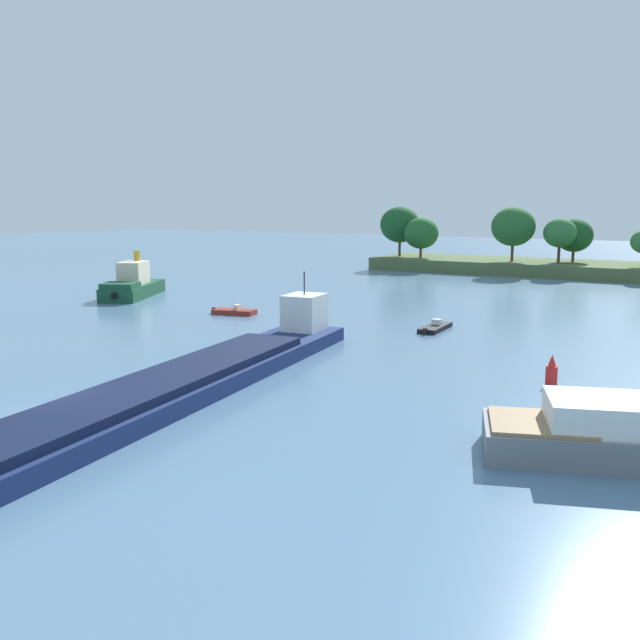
# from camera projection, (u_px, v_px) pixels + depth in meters

# --- Properties ---
(ground_plane) EXTENTS (400.00, 400.00, 0.00)m
(ground_plane) POSITION_uv_depth(u_px,v_px,m) (56.00, 417.00, 35.54)
(ground_plane) COLOR slate
(treeline_island) EXTENTS (53.74, 15.22, 10.33)m
(treeline_island) POSITION_uv_depth(u_px,v_px,m) (544.00, 250.00, 107.39)
(treeline_island) COLOR #4C6038
(treeline_island) RESTS_ON ground
(small_motorboat) EXTENTS (4.61, 2.66, 0.97)m
(small_motorboat) POSITION_uv_depth(u_px,v_px,m) (234.00, 311.00, 68.75)
(small_motorboat) COLOR maroon
(small_motorboat) RESTS_ON ground
(fishing_skiff) EXTENTS (1.81, 5.21, 0.89)m
(fishing_skiff) POSITION_uv_depth(u_px,v_px,m) (435.00, 327.00, 60.14)
(fishing_skiff) COLOR black
(fishing_skiff) RESTS_ON ground
(tugboat) EXTENTS (8.88, 12.33, 5.30)m
(tugboat) POSITION_uv_depth(u_px,v_px,m) (132.00, 285.00, 81.37)
(tugboat) COLOR #19472D
(tugboat) RESTS_ON ground
(cargo_barge) EXTENTS (10.43, 40.44, 5.60)m
(cargo_barge) POSITION_uv_depth(u_px,v_px,m) (181.00, 382.00, 39.36)
(cargo_barge) COLOR navy
(cargo_barge) RESTS_ON ground
(channel_buoy_red) EXTENTS (0.70, 0.70, 1.90)m
(channel_buoy_red) POSITION_uv_depth(u_px,v_px,m) (552.00, 372.00, 41.62)
(channel_buoy_red) COLOR red
(channel_buoy_red) RESTS_ON ground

